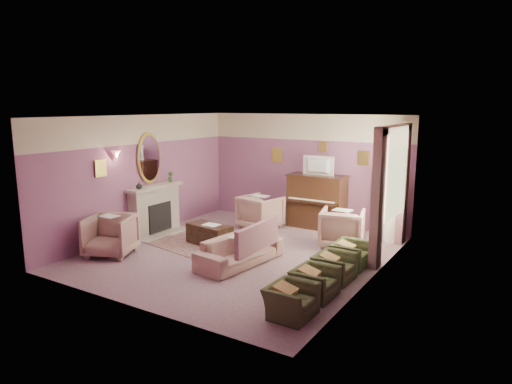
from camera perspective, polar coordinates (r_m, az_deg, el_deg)
The scene contains 48 objects.
floor at distance 9.55m, azimuth -1.92°, elevation -7.61°, with size 5.50×6.00×0.01m, color gray.
ceiling at distance 9.07m, azimuth -2.04°, elevation 9.42°, with size 5.50×6.00×0.01m, color white.
wall_back at distance 11.79m, azimuth 6.12°, elevation 2.86°, with size 5.50×0.02×2.80m, color #764F7C.
wall_front at distance 6.96m, azimuth -15.79°, elevation -3.03°, with size 5.50×0.02×2.80m, color #764F7C.
wall_left at distance 10.95m, azimuth -14.06°, elevation 1.99°, with size 0.02×6.00×2.80m, color #764F7C.
wall_right at distance 8.04m, azimuth 14.57°, elevation -1.15°, with size 0.02×6.00×2.80m, color #764F7C.
picture_rail_band at distance 11.68m, azimuth 6.21°, elevation 8.08°, with size 5.50×0.01×0.65m, color beige.
stripe_panel at distance 9.34m, azimuth 16.76°, elevation -1.67°, with size 0.01×3.00×2.15m, color #A2AC93.
fireplace_surround at distance 11.14m, azimuth -12.55°, elevation -2.26°, with size 0.30×1.40×1.10m, color #ACA08E.
fireplace_inset at distance 11.10m, azimuth -12.14°, elevation -3.08°, with size 0.18×0.72×0.68m, color black.
fire_ember at distance 11.12m, azimuth -11.96°, elevation -4.01°, with size 0.06×0.54×0.10m, color orange.
mantel_shelf at distance 11.00m, azimuth -12.56°, elevation 0.61°, with size 0.40×1.55×0.07m, color #ACA08E.
hearth at distance 11.13m, azimuth -11.69°, elevation -5.09°, with size 0.55×1.50×0.02m, color #ACA08E.
mirror_frame at distance 11.01m, azimuth -13.23°, elevation 4.17°, with size 0.04×0.72×1.20m, color gold.
mirror_glass at distance 10.99m, azimuth -13.13°, elevation 4.16°, with size 0.01×0.60×1.06m, color silver.
sconce_shade at distance 10.21m, azimuth -17.10°, elevation 4.50°, with size 0.20×0.20×0.16m, color #FF8C7D.
piano at distance 11.43m, azimuth 7.62°, elevation -1.25°, with size 1.40×0.60×1.30m, color #381F12.
piano_keyshelf at distance 11.10m, azimuth 6.88°, elevation -1.22°, with size 1.30×0.12×0.06m, color #381F12.
piano_keys at distance 11.09m, azimuth 6.89°, elevation -1.02°, with size 1.20×0.08×0.02m, color white.
piano_top at distance 11.31m, azimuth 7.70°, elevation 2.02°, with size 1.45×0.65×0.04m, color #381F12.
television at distance 11.22m, azimuth 7.63°, elevation 3.45°, with size 0.80×0.12×0.48m, color black.
print_back_left at distance 12.08m, azimuth 2.64°, elevation 4.62°, with size 0.30×0.03×0.38m, color gold.
print_back_right at distance 11.13m, azimuth 13.30°, elevation 4.13°, with size 0.26×0.03×0.34m, color gold.
print_back_mid at distance 11.48m, azimuth 8.36°, elevation 5.60°, with size 0.22×0.03×0.26m, color gold.
print_left_wall at distance 10.09m, azimuth -18.85°, elevation 2.83°, with size 0.03×0.28×0.36m, color gold.
window_blind at distance 9.48m, azimuth 17.16°, elevation 2.33°, with size 0.03×1.40×1.80m, color beige.
curtain_left at distance 8.69m, azimuth 14.96°, elevation -0.96°, with size 0.16×0.34×2.60m, color #9D646D.
curtain_right at distance 10.44m, azimuth 17.90°, elevation 0.81°, with size 0.16×0.34×2.60m, color #9D646D.
pelmet at distance 9.42m, azimuth 16.97°, elevation 7.56°, with size 0.16×2.20×0.16m, color #9D646D.
mantel_plant at distance 11.36m, azimuth -10.63°, elevation 1.87°, with size 0.16×0.16×0.28m, color #35702B.
mantel_vase at distance 10.63m, azimuth -14.41°, elevation 0.78°, with size 0.16×0.16×0.16m, color beige.
area_rug at distance 10.10m, azimuth -5.48°, elevation -6.59°, with size 2.50×1.80×0.01m, color #846057.
coffee_table at distance 10.09m, azimuth -5.82°, elevation -5.32°, with size 1.00×0.50×0.45m, color black.
table_paper at distance 10.00m, azimuth -5.62°, elevation -4.09°, with size 0.35×0.28×0.01m, color white.
sofa at distance 8.81m, azimuth -2.04°, elevation -6.65°, with size 0.62×1.86×0.75m, color tan.
sofa_throw at distance 8.54m, azimuth 0.19°, elevation -5.64°, with size 0.09×1.41×0.52m, color #9D646D.
floral_armchair_left at distance 11.29m, azimuth 0.57°, elevation -2.28°, with size 0.88×0.88×0.92m, color tan.
floral_armchair_right at distance 9.97m, azimuth 10.70°, elevation -4.24°, with size 0.88×0.88×0.92m, color tan.
floral_armchair_front at distance 9.74m, azimuth -17.78°, elevation -4.94°, with size 0.88×0.88×0.92m, color tan.
olive_chair_a at distance 6.76m, azimuth 4.40°, elevation -12.80°, with size 0.51×0.72×0.63m, color #424D29.
olive_chair_b at distance 7.45m, azimuth 7.35°, elevation -10.58°, with size 0.51×0.72×0.63m, color #424D29.
olive_chair_c at distance 8.16m, azimuth 9.76°, elevation -8.72°, with size 0.51×0.72×0.63m, color #424D29.
olive_chair_d at distance 8.89m, azimuth 11.76°, elevation -7.15°, with size 0.51×0.72×0.63m, color #424D29.
side_table at distance 10.73m, azimuth 16.46°, elevation -4.05°, with size 0.52×0.52×0.70m, color silver.
side_plant_big at distance 10.61m, azimuth 16.61°, elevation -1.33°, with size 0.30×0.30×0.34m, color #35702B.
side_plant_small at distance 10.49m, azimuth 17.09°, elevation -1.66°, with size 0.16×0.16×0.28m, color #35702B.
palm_pot at distance 10.82m, azimuth 15.65°, elevation -4.86°, with size 0.34×0.34×0.34m, color brown.
palm_plant at distance 10.62m, azimuth 15.89°, elevation -0.23°, with size 0.76×0.76×1.44m, color #35702B.
Camera 1 is at (5.03, -7.54, 3.01)m, focal length 32.00 mm.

